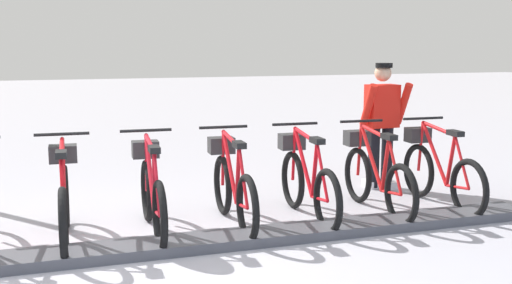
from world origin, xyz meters
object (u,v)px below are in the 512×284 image
(bike_docked_2, at_px, (307,180))
(bike_docked_4, at_px, (152,192))
(bike_docked_3, at_px, (232,185))
(worker_near_rack, at_px, (382,121))
(bike_docked_0, at_px, (439,170))
(bike_docked_1, at_px, (375,175))
(bike_docked_5, at_px, (64,198))

(bike_docked_2, relative_size, bike_docked_4, 1.00)
(bike_docked_2, relative_size, bike_docked_3, 1.00)
(worker_near_rack, bearing_deg, bike_docked_3, 113.37)
(bike_docked_3, xyz_separation_m, bike_docked_4, (0.00, 0.85, 0.00))
(bike_docked_0, bearing_deg, bike_docked_2, 90.00)
(bike_docked_0, bearing_deg, bike_docked_1, 90.00)
(bike_docked_3, height_order, bike_docked_5, same)
(bike_docked_2, distance_m, worker_near_rack, 1.88)
(bike_docked_3, relative_size, bike_docked_5, 1.00)
(bike_docked_1, xyz_separation_m, bike_docked_2, (0.00, 0.85, 0.00))
(bike_docked_3, bearing_deg, worker_near_rack, -66.63)
(bike_docked_5, relative_size, worker_near_rack, 1.04)
(bike_docked_3, distance_m, worker_near_rack, 2.61)
(bike_docked_0, distance_m, bike_docked_1, 0.85)
(bike_docked_1, xyz_separation_m, bike_docked_3, (0.00, 1.70, 0.00))
(bike_docked_1, relative_size, bike_docked_3, 1.00)
(bike_docked_1, xyz_separation_m, worker_near_rack, (1.02, -0.66, 0.48))
(bike_docked_0, xyz_separation_m, worker_near_rack, (1.02, 0.19, 0.48))
(bike_docked_0, distance_m, worker_near_rack, 1.14)
(bike_docked_3, relative_size, bike_docked_4, 1.00)
(bike_docked_2, xyz_separation_m, worker_near_rack, (1.02, -1.51, 0.48))
(bike_docked_4, relative_size, worker_near_rack, 1.04)
(bike_docked_0, distance_m, bike_docked_2, 1.70)
(bike_docked_1, distance_m, bike_docked_2, 0.85)
(bike_docked_2, distance_m, bike_docked_4, 1.70)
(bike_docked_2, relative_size, worker_near_rack, 1.04)
(bike_docked_3, bearing_deg, bike_docked_5, 90.00)
(bike_docked_5, bearing_deg, bike_docked_1, -90.00)
(bike_docked_4, xyz_separation_m, bike_docked_5, (0.00, 0.85, 0.00))
(bike_docked_2, bearing_deg, bike_docked_4, 90.00)
(bike_docked_4, height_order, worker_near_rack, worker_near_rack)
(bike_docked_3, relative_size, worker_near_rack, 1.04)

